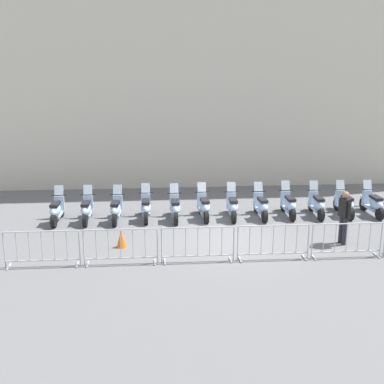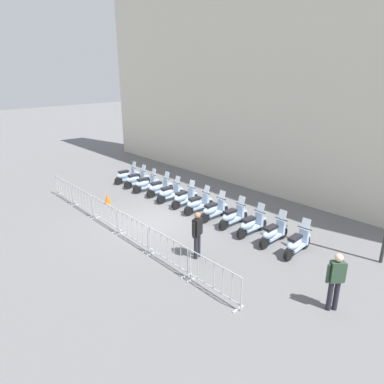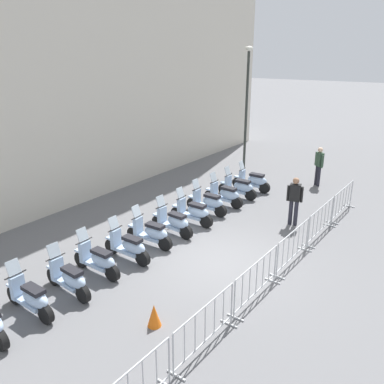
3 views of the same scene
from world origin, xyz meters
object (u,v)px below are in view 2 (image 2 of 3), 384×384
Objects in this scene: motorcycle_0 at (126,176)px; motorcycle_7 at (213,210)px; barrier_segment_1 at (83,200)px; officer_near_row_end at (197,232)px; motorcycle_4 at (169,193)px; barrier_segment_2 at (105,214)px; traffic_cone at (108,199)px; motorcycle_5 at (184,198)px; motorcycle_1 at (136,179)px; motorcycle_3 at (159,188)px; motorcycle_9 at (251,224)px; officer_mid_plaza at (336,279)px; motorcycle_2 at (146,184)px; motorcycle_8 at (232,216)px; barrier_segment_0 at (64,189)px; motorcycle_11 at (297,243)px; barrier_segment_4 at (168,251)px; motorcycle_6 at (198,204)px; barrier_segment_3 at (132,230)px; barrier_segment_5 at (214,279)px.

motorcycle_0 is 7.43m from motorcycle_7.
officer_near_row_end is at bearing -2.58° from barrier_segment_1.
motorcycle_4 is 3.94m from barrier_segment_2.
motorcycle_0 is 3.10× the size of traffic_cone.
motorcycle_0 is 0.99× the size of officer_near_row_end.
motorcycle_0 and motorcycle_7 have the same top height.
motorcycle_5 is 2.12m from motorcycle_7.
traffic_cone is (1.89, -3.03, -0.18)m from motorcycle_0.
motorcycle_7 is 6.28m from barrier_segment_1.
motorcycle_5 is 0.83× the size of barrier_segment_2.
officer_near_row_end reaches higher than motorcycle_1.
motorcycle_0 is 0.99× the size of motorcycle_7.
motorcycle_4 reaches higher than barrier_segment_2.
motorcycle_3 is at bearing -9.16° from motorcycle_1.
officer_mid_plaza is (3.98, -2.86, 0.53)m from motorcycle_9.
motorcycle_2 is 3.90m from barrier_segment_1.
motorcycle_4 and motorcycle_8 have the same top height.
motorcycle_7 is at bearing -13.53° from motorcycle_5.
traffic_cone is at bearing -73.27° from motorcycle_1.
barrier_segment_0 is (-3.61, -3.36, 0.07)m from motorcycle_3.
barrier_segment_4 is (-3.25, -3.30, 0.07)m from motorcycle_11.
motorcycle_2 is at bearing 85.98° from traffic_cone.
officer_mid_plaza is (11.27, -4.28, 0.53)m from motorcycle_2.
officer_mid_plaza is (5.00, -3.13, 0.53)m from motorcycle_8.
barrier_segment_4 is 1.20× the size of officer_near_row_end.
motorcycle_6 is 7.22m from barrier_segment_0.
barrier_segment_3 is at bearing -108.65° from motorcycle_7.
traffic_cone is at bearing -148.72° from motorcycle_5.
traffic_cone is (-2.27, -2.16, -0.18)m from motorcycle_4.
officer_near_row_end is at bearing -28.28° from motorcycle_0.
barrier_segment_1 is 6.63m from barrier_segment_4.
traffic_cone is (-1.97, 1.77, -0.25)m from barrier_segment_2.
motorcycle_6 is 1.00× the size of motorcycle_9.
motorcycle_3 is 3.12× the size of traffic_cone.
barrier_segment_2 is 2.66m from traffic_cone.
barrier_segment_5 is at bearing -155.45° from officer_mid_plaza.
barrier_segment_4 is at bearing -169.82° from officer_mid_plaza.
barrier_segment_5 is (7.21, -5.57, 0.07)m from motorcycle_3.
officer_mid_plaza reaches higher than motorcycle_7.
motorcycle_4 is at bearing 172.89° from motorcycle_5.
motorcycle_4 is 0.82× the size of barrier_segment_4.
motorcycle_11 is at bearing 17.72° from barrier_segment_2.
motorcycle_2 is at bearing 168.84° from motorcycle_7.
motorcycle_4 is 3.13m from traffic_cone.
motorcycle_5 reaches higher than barrier_segment_5.
motorcycle_4 is at bearing 113.10° from barrier_segment_3.
motorcycle_7 is (5.21, -1.03, 0.00)m from motorcycle_2.
barrier_segment_1 is 1.20× the size of officer_near_row_end.
motorcycle_4 reaches higher than barrier_segment_3.
motorcycle_11 is at bearing 45.45° from barrier_segment_4.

